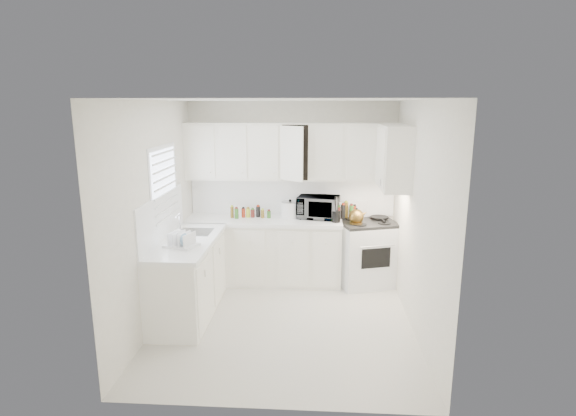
# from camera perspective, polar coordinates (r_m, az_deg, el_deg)

# --- Properties ---
(floor) EXTENTS (3.20, 3.20, 0.00)m
(floor) POSITION_cam_1_polar(r_m,az_deg,el_deg) (5.66, -0.46, -14.04)
(floor) COLOR silver
(floor) RESTS_ON ground
(ceiling) EXTENTS (3.20, 3.20, 0.00)m
(ceiling) POSITION_cam_1_polar(r_m,az_deg,el_deg) (5.05, -0.51, 13.29)
(ceiling) COLOR white
(ceiling) RESTS_ON ground
(wall_back) EXTENTS (3.00, 0.00, 3.00)m
(wall_back) POSITION_cam_1_polar(r_m,az_deg,el_deg) (6.77, 0.48, 2.10)
(wall_back) COLOR white
(wall_back) RESTS_ON ground
(wall_front) EXTENTS (3.00, 0.00, 3.00)m
(wall_front) POSITION_cam_1_polar(r_m,az_deg,el_deg) (3.68, -2.28, -7.19)
(wall_front) COLOR white
(wall_front) RESTS_ON ground
(wall_left) EXTENTS (0.00, 3.20, 3.20)m
(wall_left) POSITION_cam_1_polar(r_m,az_deg,el_deg) (5.52, -16.22, -0.88)
(wall_left) COLOR white
(wall_left) RESTS_ON ground
(wall_right) EXTENTS (0.00, 3.20, 3.20)m
(wall_right) POSITION_cam_1_polar(r_m,az_deg,el_deg) (5.32, 15.86, -1.37)
(wall_right) COLOR white
(wall_right) RESTS_ON ground
(window_blinds) EXTENTS (0.06, 0.96, 1.06)m
(window_blinds) POSITION_cam_1_polar(r_m,az_deg,el_deg) (5.79, -15.03, 2.34)
(window_blinds) COLOR white
(window_blinds) RESTS_ON wall_left
(lower_cabinets_back) EXTENTS (2.22, 0.60, 0.90)m
(lower_cabinets_back) POSITION_cam_1_polar(r_m,az_deg,el_deg) (6.72, -3.01, -5.48)
(lower_cabinets_back) COLOR white
(lower_cabinets_back) RESTS_ON floor
(lower_cabinets_left) EXTENTS (0.60, 1.60, 0.90)m
(lower_cabinets_left) POSITION_cam_1_polar(r_m,az_deg,el_deg) (5.86, -12.24, -8.58)
(lower_cabinets_left) COLOR white
(lower_cabinets_left) RESTS_ON floor
(countertop_back) EXTENTS (2.24, 0.64, 0.05)m
(countertop_back) POSITION_cam_1_polar(r_m,az_deg,el_deg) (6.58, -3.07, -1.57)
(countertop_back) COLOR white
(countertop_back) RESTS_ON lower_cabinets_back
(countertop_left) EXTENTS (0.64, 1.62, 0.05)m
(countertop_left) POSITION_cam_1_polar(r_m,az_deg,el_deg) (5.70, -12.37, -4.13)
(countertop_left) COLOR white
(countertop_left) RESTS_ON lower_cabinets_left
(backsplash_back) EXTENTS (2.98, 0.02, 0.55)m
(backsplash_back) POSITION_cam_1_polar(r_m,az_deg,el_deg) (6.77, 0.48, 1.46)
(backsplash_back) COLOR white
(backsplash_back) RESTS_ON wall_back
(backsplash_left) EXTENTS (0.02, 1.60, 0.55)m
(backsplash_left) POSITION_cam_1_polar(r_m,az_deg,el_deg) (5.72, -15.41, -1.14)
(backsplash_left) COLOR white
(backsplash_left) RESTS_ON wall_left
(upper_cabinets_back) EXTENTS (3.00, 0.33, 0.80)m
(upper_cabinets_back) POSITION_cam_1_polar(r_m,az_deg,el_deg) (6.57, 0.41, 3.55)
(upper_cabinets_back) COLOR white
(upper_cabinets_back) RESTS_ON wall_back
(upper_cabinets_right) EXTENTS (0.33, 0.90, 0.80)m
(upper_cabinets_right) POSITION_cam_1_polar(r_m,az_deg,el_deg) (6.03, 12.84, 2.39)
(upper_cabinets_right) COLOR white
(upper_cabinets_right) RESTS_ON wall_right
(sink) EXTENTS (0.42, 0.38, 0.30)m
(sink) POSITION_cam_1_polar(r_m,az_deg,el_deg) (5.99, -11.53, -1.84)
(sink) COLOR gray
(sink) RESTS_ON countertop_left
(stove) EXTENTS (0.93, 0.83, 1.19)m
(stove) POSITION_cam_1_polar(r_m,az_deg,el_deg) (6.68, 9.79, -4.46)
(stove) COLOR white
(stove) RESTS_ON floor
(tea_kettle) EXTENTS (0.26, 0.23, 0.24)m
(tea_kettle) POSITION_cam_1_polar(r_m,az_deg,el_deg) (6.38, 8.49, -0.92)
(tea_kettle) COLOR olive
(tea_kettle) RESTS_ON stove
(frying_pan) EXTENTS (0.32, 0.47, 0.04)m
(frying_pan) POSITION_cam_1_polar(r_m,az_deg,el_deg) (6.75, 11.28, -1.08)
(frying_pan) COLOR black
(frying_pan) RESTS_ON stove
(microwave) EXTENTS (0.63, 0.42, 0.39)m
(microwave) POSITION_cam_1_polar(r_m,az_deg,el_deg) (6.59, 3.79, 0.41)
(microwave) COLOR gray
(microwave) RESTS_ON countertop_back
(rice_cooker) EXTENTS (0.31, 0.31, 0.27)m
(rice_cooker) POSITION_cam_1_polar(r_m,az_deg,el_deg) (6.63, 0.26, -0.05)
(rice_cooker) COLOR white
(rice_cooker) RESTS_ON countertop_back
(paper_towel) EXTENTS (0.12, 0.12, 0.27)m
(paper_towel) POSITION_cam_1_polar(r_m,az_deg,el_deg) (6.69, 0.77, 0.09)
(paper_towel) COLOR white
(paper_towel) RESTS_ON countertop_back
(utensil_crock) EXTENTS (0.14, 0.14, 0.37)m
(utensil_crock) POSITION_cam_1_polar(r_m,az_deg,el_deg) (6.38, 6.02, -0.13)
(utensil_crock) COLOR black
(utensil_crock) RESTS_ON countertop_back
(dish_rack) EXTENTS (0.42, 0.37, 0.20)m
(dish_rack) POSITION_cam_1_polar(r_m,az_deg,el_deg) (5.43, -13.14, -3.69)
(dish_rack) COLOR white
(dish_rack) RESTS_ON countertop_left
(spice_left_0) EXTENTS (0.06, 0.06, 0.13)m
(spice_left_0) POSITION_cam_1_polar(r_m,az_deg,el_deg) (6.75, -6.83, -0.49)
(spice_left_0) COLOR olive
(spice_left_0) RESTS_ON countertop_back
(spice_left_1) EXTENTS (0.06, 0.06, 0.13)m
(spice_left_1) POSITION_cam_1_polar(r_m,az_deg,el_deg) (6.65, -6.33, -0.68)
(spice_left_1) COLOR #356B23
(spice_left_1) RESTS_ON countertop_back
(spice_left_2) EXTENTS (0.06, 0.06, 0.13)m
(spice_left_2) POSITION_cam_1_polar(r_m,az_deg,el_deg) (6.73, -5.57, -0.51)
(spice_left_2) COLOR #A72D16
(spice_left_2) RESTS_ON countertop_back
(spice_left_3) EXTENTS (0.06, 0.06, 0.13)m
(spice_left_3) POSITION_cam_1_polar(r_m,az_deg,el_deg) (6.63, -5.05, -0.70)
(spice_left_3) COLOR #C0D732
(spice_left_3) RESTS_ON countertop_back
(spice_left_4) EXTENTS (0.06, 0.06, 0.13)m
(spice_left_4) POSITION_cam_1_polar(r_m,az_deg,el_deg) (6.70, -4.31, -0.53)
(spice_left_4) COLOR maroon
(spice_left_4) RESTS_ON countertop_back
(spice_left_5) EXTENTS (0.06, 0.06, 0.13)m
(spice_left_5) POSITION_cam_1_polar(r_m,az_deg,el_deg) (6.61, -3.77, -0.72)
(spice_left_5) COLOR black
(spice_left_5) RESTS_ON countertop_back
(spice_left_6) EXTENTS (0.06, 0.06, 0.13)m
(spice_left_6) POSITION_cam_1_polar(r_m,az_deg,el_deg) (6.69, -3.03, -0.55)
(spice_left_6) COLOR olive
(spice_left_6) RESTS_ON countertop_back
(spice_left_7) EXTENTS (0.06, 0.06, 0.13)m
(spice_left_7) POSITION_cam_1_polar(r_m,az_deg,el_deg) (6.59, -2.47, -0.74)
(spice_left_7) COLOR #356B23
(spice_left_7) RESTS_ON countertop_back
(sauce_right_0) EXTENTS (0.06, 0.06, 0.19)m
(sauce_right_0) POSITION_cam_1_polar(r_m,az_deg,el_deg) (6.68, 5.39, -0.34)
(sauce_right_0) COLOR #A72D16
(sauce_right_0) RESTS_ON countertop_back
(sauce_right_1) EXTENTS (0.06, 0.06, 0.19)m
(sauce_right_1) POSITION_cam_1_polar(r_m,az_deg,el_deg) (6.62, 5.88, -0.47)
(sauce_right_1) COLOR #C0D732
(sauce_right_1) RESTS_ON countertop_back
(sauce_right_2) EXTENTS (0.06, 0.06, 0.19)m
(sauce_right_2) POSITION_cam_1_polar(r_m,az_deg,el_deg) (6.68, 6.33, -0.35)
(sauce_right_2) COLOR maroon
(sauce_right_2) RESTS_ON countertop_back
(sauce_right_3) EXTENTS (0.06, 0.06, 0.19)m
(sauce_right_3) POSITION_cam_1_polar(r_m,az_deg,el_deg) (6.63, 6.83, -0.48)
(sauce_right_3) COLOR black
(sauce_right_3) RESTS_ON countertop_back
(sauce_right_4) EXTENTS (0.06, 0.06, 0.19)m
(sauce_right_4) POSITION_cam_1_polar(r_m,az_deg,el_deg) (6.69, 7.27, -0.37)
(sauce_right_4) COLOR olive
(sauce_right_4) RESTS_ON countertop_back
(sauce_right_5) EXTENTS (0.06, 0.06, 0.19)m
(sauce_right_5) POSITION_cam_1_polar(r_m,az_deg,el_deg) (6.63, 7.78, -0.49)
(sauce_right_5) COLOR #356B23
(sauce_right_5) RESTS_ON countertop_back
(sauce_right_6) EXTENTS (0.06, 0.06, 0.19)m
(sauce_right_6) POSITION_cam_1_polar(r_m,az_deg,el_deg) (6.70, 8.21, -0.38)
(sauce_right_6) COLOR #A72D16
(sauce_right_6) RESTS_ON countertop_back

